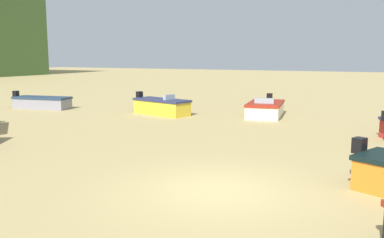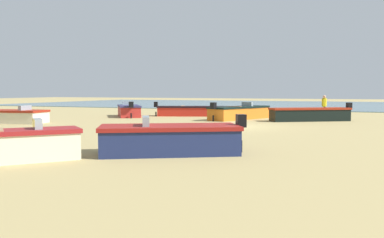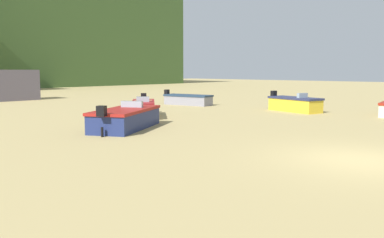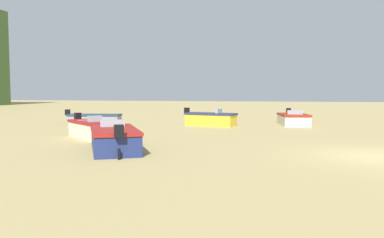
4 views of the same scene
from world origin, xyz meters
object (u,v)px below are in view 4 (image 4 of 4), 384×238
object	(u,v)px
boat_yellow_5	(211,119)
boat_navy_2	(114,139)
boat_cream_4	(90,129)
boat_cream_1	(293,119)
boat_grey_6	(94,119)

from	to	relation	value
boat_yellow_5	boat_navy_2	bearing A→B (deg)	6.06
boat_navy_2	boat_cream_4	world-z (taller)	same
boat_cream_1	boat_cream_4	bearing A→B (deg)	36.27
boat_navy_2	boat_yellow_5	bearing A→B (deg)	52.73
boat_cream_1	boat_navy_2	distance (m)	15.25
boat_navy_2	boat_yellow_5	world-z (taller)	boat_yellow_5
boat_cream_4	boat_grey_6	world-z (taller)	boat_cream_4
boat_cream_1	boat_cream_4	distance (m)	14.20
boat_cream_4	boat_grey_6	xyz separation A→B (m)	(7.18, 3.44, -0.07)
boat_yellow_5	boat_cream_4	bearing A→B (deg)	-14.17
boat_navy_2	boat_grey_6	distance (m)	12.23
boat_cream_1	boat_grey_6	xyz separation A→B (m)	(-2.87, 13.46, -0.02)
boat_cream_1	boat_cream_4	world-z (taller)	boat_cream_4
boat_navy_2	boat_cream_4	xyz separation A→B (m)	(3.36, 2.77, 0.01)
boat_navy_2	boat_cream_1	bearing A→B (deg)	33.12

